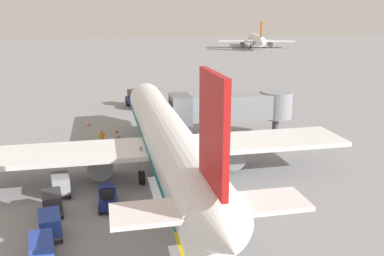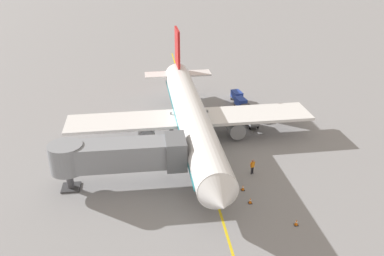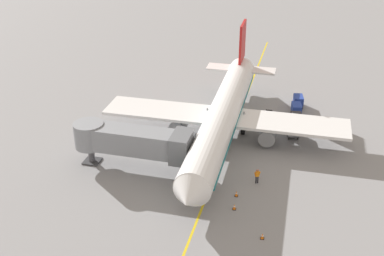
{
  "view_description": "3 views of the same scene",
  "coord_description": "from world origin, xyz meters",
  "px_view_note": "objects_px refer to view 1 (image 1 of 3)",
  "views": [
    {
      "loc": [
        -3.55,
        -32.64,
        13.26
      ],
      "look_at": [
        3.25,
        2.02,
        3.53
      ],
      "focal_mm": 39.59,
      "sensor_mm": 36.0,
      "label": 1
    },
    {
      "loc": [
        6.3,
        45.16,
        23.02
      ],
      "look_at": [
        1.15,
        3.9,
        3.15
      ],
      "focal_mm": 37.99,
      "sensor_mm": 36.0,
      "label": 2
    },
    {
      "loc": [
        -8.68,
        52.54,
        28.92
      ],
      "look_at": [
        3.47,
        5.55,
        3.6
      ],
      "focal_mm": 45.37,
      "sensor_mm": 36.0,
      "label": 3
    }
  ],
  "objects_px": {
    "baggage_tug_lead": "(108,198)",
    "safety_cone_wing_tip": "(119,135)",
    "jet_bridge": "(232,107)",
    "baggage_cart_front": "(60,184)",
    "ground_crew_wing_walker": "(102,138)",
    "baggage_cart_tail_end": "(42,249)",
    "distant_taxiing_airliner": "(256,40)",
    "pushback_tractor": "(137,99)",
    "baggage_cart_third_in_train": "(50,224)",
    "safety_cone_nose_right": "(89,123)",
    "safety_cone_nose_left": "(116,130)",
    "parked_airliner": "(167,138)",
    "baggage_cart_second_in_train": "(52,202)"
  },
  "relations": [
    {
      "from": "pushback_tractor",
      "to": "distant_taxiing_airliner",
      "type": "height_order",
      "value": "distant_taxiing_airliner"
    },
    {
      "from": "safety_cone_nose_left",
      "to": "safety_cone_nose_right",
      "type": "height_order",
      "value": "same"
    },
    {
      "from": "baggage_tug_lead",
      "to": "safety_cone_wing_tip",
      "type": "bearing_deg",
      "value": 85.98
    },
    {
      "from": "baggage_cart_front",
      "to": "baggage_cart_tail_end",
      "type": "xyz_separation_m",
      "value": [
        -0.08,
        -9.1,
        0.0
      ]
    },
    {
      "from": "ground_crew_wing_walker",
      "to": "safety_cone_wing_tip",
      "type": "relative_size",
      "value": 2.86
    },
    {
      "from": "jet_bridge",
      "to": "safety_cone_wing_tip",
      "type": "distance_m",
      "value": 12.65
    },
    {
      "from": "safety_cone_nose_left",
      "to": "parked_airliner",
      "type": "bearing_deg",
      "value": -74.14
    },
    {
      "from": "jet_bridge",
      "to": "baggage_tug_lead",
      "type": "height_order",
      "value": "jet_bridge"
    },
    {
      "from": "baggage_cart_front",
      "to": "baggage_cart_second_in_train",
      "type": "distance_m",
      "value": 3.14
    },
    {
      "from": "baggage_cart_front",
      "to": "safety_cone_nose_right",
      "type": "bearing_deg",
      "value": 86.47
    },
    {
      "from": "parked_airliner",
      "to": "baggage_cart_front",
      "type": "distance_m",
      "value": 9.09
    },
    {
      "from": "baggage_cart_second_in_train",
      "to": "baggage_cart_tail_end",
      "type": "distance_m",
      "value": 5.98
    },
    {
      "from": "baggage_cart_tail_end",
      "to": "safety_cone_nose_right",
      "type": "relative_size",
      "value": 5.04
    },
    {
      "from": "parked_airliner",
      "to": "safety_cone_nose_right",
      "type": "height_order",
      "value": "parked_airliner"
    },
    {
      "from": "baggage_tug_lead",
      "to": "baggage_cart_third_in_train",
      "type": "distance_m",
      "value": 4.94
    },
    {
      "from": "baggage_cart_front",
      "to": "baggage_cart_third_in_train",
      "type": "xyz_separation_m",
      "value": [
        0.01,
        -6.28,
        0.0
      ]
    },
    {
      "from": "baggage_cart_tail_end",
      "to": "distant_taxiing_airliner",
      "type": "relative_size",
      "value": 0.08
    },
    {
      "from": "pushback_tractor",
      "to": "baggage_cart_front",
      "type": "height_order",
      "value": "pushback_tractor"
    },
    {
      "from": "baggage_cart_tail_end",
      "to": "distant_taxiing_airliner",
      "type": "xyz_separation_m",
      "value": [
        59.54,
        134.48,
        2.08
      ]
    },
    {
      "from": "safety_cone_nose_left",
      "to": "pushback_tractor",
      "type": "bearing_deg",
      "value": 76.17
    },
    {
      "from": "parked_airliner",
      "to": "safety_cone_nose_right",
      "type": "bearing_deg",
      "value": 112.18
    },
    {
      "from": "jet_bridge",
      "to": "baggage_tug_lead",
      "type": "xyz_separation_m",
      "value": [
        -13.19,
        -14.6,
        -2.74
      ]
    },
    {
      "from": "parked_airliner",
      "to": "baggage_tug_lead",
      "type": "relative_size",
      "value": 14.85
    },
    {
      "from": "pushback_tractor",
      "to": "baggage_cart_third_in_train",
      "type": "xyz_separation_m",
      "value": [
        -7.61,
        -35.78,
        -0.15
      ]
    },
    {
      "from": "baggage_tug_lead",
      "to": "baggage_cart_third_in_train",
      "type": "relative_size",
      "value": 0.84
    },
    {
      "from": "jet_bridge",
      "to": "distant_taxiing_airliner",
      "type": "relative_size",
      "value": 0.38
    },
    {
      "from": "safety_cone_wing_tip",
      "to": "baggage_cart_third_in_train",
      "type": "bearing_deg",
      "value": -102.59
    },
    {
      "from": "pushback_tractor",
      "to": "safety_cone_wing_tip",
      "type": "xyz_separation_m",
      "value": [
        -3.0,
        -15.12,
        -0.81
      ]
    },
    {
      "from": "jet_bridge",
      "to": "baggage_cart_front",
      "type": "relative_size",
      "value": 4.47
    },
    {
      "from": "safety_cone_wing_tip",
      "to": "distant_taxiing_airliner",
      "type": "bearing_deg",
      "value": 63.7
    },
    {
      "from": "baggage_tug_lead",
      "to": "safety_cone_nose_left",
      "type": "xyz_separation_m",
      "value": [
        1.02,
        19.3,
        -0.42
      ]
    },
    {
      "from": "baggage_cart_second_in_train",
      "to": "ground_crew_wing_walker",
      "type": "distance_m",
      "value": 14.97
    },
    {
      "from": "pushback_tractor",
      "to": "baggage_cart_second_in_train",
      "type": "distance_m",
      "value": 33.56
    },
    {
      "from": "parked_airliner",
      "to": "safety_cone_nose_left",
      "type": "height_order",
      "value": "parked_airliner"
    },
    {
      "from": "pushback_tractor",
      "to": "baggage_cart_second_in_train",
      "type": "height_order",
      "value": "pushback_tractor"
    },
    {
      "from": "pushback_tractor",
      "to": "baggage_tug_lead",
      "type": "relative_size",
      "value": 1.92
    },
    {
      "from": "baggage_cart_third_in_train",
      "to": "safety_cone_nose_left",
      "type": "relative_size",
      "value": 5.04
    },
    {
      "from": "jet_bridge",
      "to": "safety_cone_nose_right",
      "type": "height_order",
      "value": "jet_bridge"
    },
    {
      "from": "safety_cone_wing_tip",
      "to": "jet_bridge",
      "type": "bearing_deg",
      "value": -11.74
    },
    {
      "from": "jet_bridge",
      "to": "ground_crew_wing_walker",
      "type": "relative_size",
      "value": 7.86
    },
    {
      "from": "pushback_tractor",
      "to": "safety_cone_wing_tip",
      "type": "height_order",
      "value": "pushback_tractor"
    },
    {
      "from": "ground_crew_wing_walker",
      "to": "baggage_cart_tail_end",
      "type": "bearing_deg",
      "value": -98.29
    },
    {
      "from": "jet_bridge",
      "to": "pushback_tractor",
      "type": "height_order",
      "value": "jet_bridge"
    },
    {
      "from": "ground_crew_wing_walker",
      "to": "distant_taxiing_airliner",
      "type": "bearing_deg",
      "value": 63.6
    },
    {
      "from": "baggage_cart_second_in_train",
      "to": "safety_cone_wing_tip",
      "type": "height_order",
      "value": "baggage_cart_second_in_train"
    },
    {
      "from": "parked_airliner",
      "to": "baggage_cart_front",
      "type": "height_order",
      "value": "parked_airliner"
    },
    {
      "from": "safety_cone_nose_right",
      "to": "ground_crew_wing_walker",
      "type": "bearing_deg",
      "value": -79.12
    },
    {
      "from": "parked_airliner",
      "to": "distant_taxiing_airliner",
      "type": "xyz_separation_m",
      "value": [
        51.1,
        122.6,
        -0.16
      ]
    },
    {
      "from": "baggage_tug_lead",
      "to": "safety_cone_nose_left",
      "type": "height_order",
      "value": "baggage_tug_lead"
    },
    {
      "from": "parked_airliner",
      "to": "safety_cone_nose_right",
      "type": "relative_size",
      "value": 63.14
    }
  ]
}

